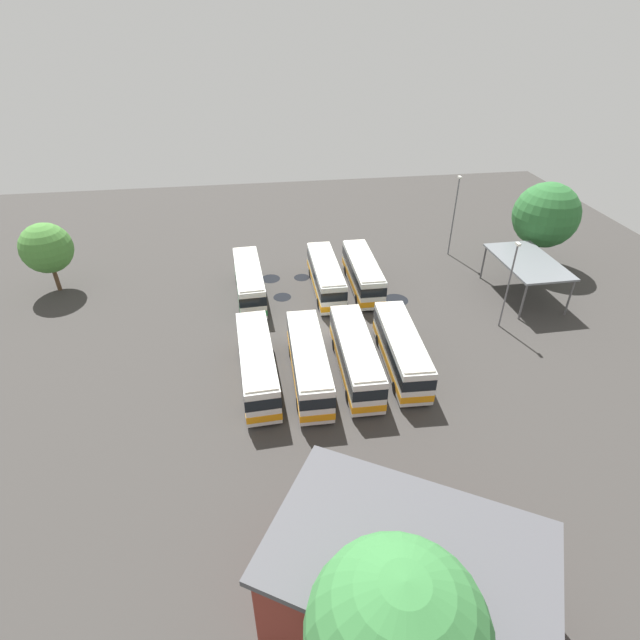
% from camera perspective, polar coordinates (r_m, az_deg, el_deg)
% --- Properties ---
extents(ground_plane, '(91.69, 91.69, 0.00)m').
position_cam_1_polar(ground_plane, '(46.42, -0.39, -0.97)').
color(ground_plane, '#383533').
extents(bus_row0_slot0, '(10.69, 3.04, 3.43)m').
position_cam_1_polar(bus_row0_slot0, '(41.18, 9.47, -3.36)').
color(bus_row0_slot0, silver).
rests_on(bus_row0_slot0, ground_plane).
extents(bus_row0_slot1, '(11.08, 2.79, 3.43)m').
position_cam_1_polar(bus_row0_slot1, '(40.05, 4.16, -4.11)').
color(bus_row0_slot1, silver).
rests_on(bus_row0_slot1, ground_plane).
extents(bus_row0_slot2, '(11.05, 2.74, 3.43)m').
position_cam_1_polar(bus_row0_slot2, '(39.23, -1.33, -4.92)').
color(bus_row0_slot2, silver).
rests_on(bus_row0_slot2, ground_plane).
extents(bus_row0_slot3, '(11.10, 3.11, 3.43)m').
position_cam_1_polar(bus_row0_slot3, '(39.44, -7.35, -5.00)').
color(bus_row0_slot3, silver).
rests_on(bus_row0_slot3, ground_plane).
extents(bus_row1_slot0, '(10.55, 2.76, 3.43)m').
position_cam_1_polar(bus_row1_slot0, '(52.52, 5.00, 5.52)').
color(bus_row1_slot0, silver).
rests_on(bus_row1_slot0, ground_plane).
extents(bus_row1_slot1, '(10.74, 2.69, 3.43)m').
position_cam_1_polar(bus_row1_slot1, '(51.68, 0.66, 5.17)').
color(bus_row1_slot1, silver).
rests_on(bus_row1_slot1, ground_plane).
extents(bus_row1_slot3, '(10.60, 3.14, 3.43)m').
position_cam_1_polar(bus_row1_slot3, '(51.19, -8.26, 4.52)').
color(bus_row1_slot3, silver).
rests_on(bus_row1_slot3, ground_plane).
extents(depot_building, '(13.50, 15.07, 5.47)m').
position_cam_1_polar(depot_building, '(26.66, 9.81, -28.04)').
color(depot_building, maroon).
rests_on(depot_building, ground_plane).
extents(maintenance_shelter, '(9.32, 5.61, 4.06)m').
position_cam_1_polar(maintenance_shelter, '(54.23, 23.08, 6.21)').
color(maintenance_shelter, slate).
rests_on(maintenance_shelter, ground_plane).
extents(lamp_post_near_entrance, '(0.56, 0.28, 9.60)m').
position_cam_1_polar(lamp_post_near_entrance, '(60.75, 15.37, 11.88)').
color(lamp_post_near_entrance, slate).
rests_on(lamp_post_near_entrance, ground_plane).
extents(lamp_post_by_building, '(0.56, 0.28, 8.57)m').
position_cam_1_polar(lamp_post_by_building, '(47.54, 21.17, 4.10)').
color(lamp_post_by_building, slate).
rests_on(lamp_post_by_building, ground_plane).
extents(tree_south_edge, '(6.96, 6.96, 9.88)m').
position_cam_1_polar(tree_south_edge, '(21.58, 8.93, -32.38)').
color(tree_south_edge, brown).
rests_on(tree_south_edge, ground_plane).
extents(tree_north_edge, '(7.23, 7.23, 9.66)m').
position_cam_1_polar(tree_north_edge, '(61.33, 24.84, 11.03)').
color(tree_north_edge, brown).
rests_on(tree_north_edge, ground_plane).
extents(tree_northwest, '(5.16, 5.16, 7.46)m').
position_cam_1_polar(tree_northwest, '(57.84, -29.28, 7.32)').
color(tree_northwest, brown).
rests_on(tree_northwest, ground_plane).
extents(puddle_between_rows, '(2.13, 2.13, 0.01)m').
position_cam_1_polar(puddle_between_rows, '(55.24, -5.79, 4.81)').
color(puddle_between_rows, black).
rests_on(puddle_between_rows, ground_plane).
extents(puddle_centre_drain, '(1.74, 1.74, 0.01)m').
position_cam_1_polar(puddle_centre_drain, '(55.26, -2.15, 4.98)').
color(puddle_centre_drain, black).
rests_on(puddle_centre_drain, ground_plane).
extents(puddle_near_shelter, '(1.87, 1.87, 0.01)m').
position_cam_1_polar(puddle_near_shelter, '(51.53, -4.42, 2.68)').
color(puddle_near_shelter, black).
rests_on(puddle_near_shelter, ground_plane).
extents(puddle_back_corner, '(2.61, 2.61, 0.01)m').
position_cam_1_polar(puddle_back_corner, '(51.46, 8.81, 2.31)').
color(puddle_back_corner, black).
rests_on(puddle_back_corner, ground_plane).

